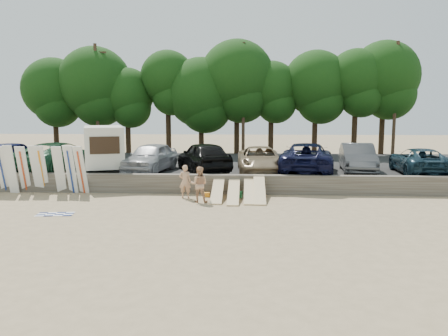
{
  "coord_description": "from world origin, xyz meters",
  "views": [
    {
      "loc": [
        2.37,
        -19.53,
        4.32
      ],
      "look_at": [
        1.15,
        3.0,
        1.35
      ],
      "focal_mm": 35.0,
      "sensor_mm": 36.0,
      "label": 1
    }
  ],
  "objects_px": {
    "box_trailer": "(104,147)",
    "cooler": "(238,194)",
    "car_1": "(60,156)",
    "car_5": "(306,158)",
    "beachgoer_b": "(199,184)",
    "car_2": "(151,157)",
    "car_3": "(204,157)",
    "car_6": "(357,158)",
    "car_0": "(3,157)",
    "car_7": "(419,161)",
    "beachgoer_a": "(185,181)",
    "car_4": "(260,160)"
  },
  "relations": [
    {
      "from": "box_trailer",
      "to": "cooler",
      "type": "relative_size",
      "value": 12.38
    },
    {
      "from": "car_1",
      "to": "cooler",
      "type": "bearing_deg",
      "value": 172.37
    },
    {
      "from": "car_5",
      "to": "beachgoer_b",
      "type": "relative_size",
      "value": 3.7
    },
    {
      "from": "car_2",
      "to": "car_5",
      "type": "xyz_separation_m",
      "value": [
        9.2,
        0.14,
        0.01
      ]
    },
    {
      "from": "car_1",
      "to": "car_3",
      "type": "relative_size",
      "value": 1.18
    },
    {
      "from": "car_1",
      "to": "car_2",
      "type": "height_order",
      "value": "car_1"
    },
    {
      "from": "car_3",
      "to": "car_6",
      "type": "xyz_separation_m",
      "value": [
        9.13,
        0.36,
        -0.06
      ]
    },
    {
      "from": "box_trailer",
      "to": "car_0",
      "type": "bearing_deg",
      "value": 160.73
    },
    {
      "from": "car_6",
      "to": "car_7",
      "type": "height_order",
      "value": "car_6"
    },
    {
      "from": "car_0",
      "to": "car_3",
      "type": "distance_m",
      "value": 12.06
    },
    {
      "from": "car_0",
      "to": "car_6",
      "type": "bearing_deg",
      "value": 6.66
    },
    {
      "from": "car_6",
      "to": "car_7",
      "type": "bearing_deg",
      "value": -1.75
    },
    {
      "from": "car_6",
      "to": "car_2",
      "type": "bearing_deg",
      "value": -170.11
    },
    {
      "from": "box_trailer",
      "to": "beachgoer_a",
      "type": "bearing_deg",
      "value": -56.95
    },
    {
      "from": "box_trailer",
      "to": "car_2",
      "type": "relative_size",
      "value": 0.92
    },
    {
      "from": "box_trailer",
      "to": "car_7",
      "type": "height_order",
      "value": "box_trailer"
    },
    {
      "from": "car_3",
      "to": "beachgoer_b",
      "type": "xyz_separation_m",
      "value": [
        0.33,
        -5.43,
        -0.75
      ]
    },
    {
      "from": "car_7",
      "to": "car_2",
      "type": "bearing_deg",
      "value": 4.65
    },
    {
      "from": "car_5",
      "to": "car_4",
      "type": "bearing_deg",
      "value": 8.63
    },
    {
      "from": "car_3",
      "to": "beachgoer_a",
      "type": "xyz_separation_m",
      "value": [
        -0.47,
        -4.49,
        -0.78
      ]
    },
    {
      "from": "beachgoer_a",
      "to": "cooler",
      "type": "bearing_deg",
      "value": -171.63
    },
    {
      "from": "car_1",
      "to": "cooler",
      "type": "relative_size",
      "value": 16.46
    },
    {
      "from": "car_0",
      "to": "box_trailer",
      "type": "bearing_deg",
      "value": 5.05
    },
    {
      "from": "car_6",
      "to": "cooler",
      "type": "height_order",
      "value": "car_6"
    },
    {
      "from": "car_3",
      "to": "cooler",
      "type": "height_order",
      "value": "car_3"
    },
    {
      "from": "beachgoer_a",
      "to": "beachgoer_b",
      "type": "distance_m",
      "value": 1.24
    },
    {
      "from": "cooler",
      "to": "car_0",
      "type": "bearing_deg",
      "value": 176.97
    },
    {
      "from": "car_2",
      "to": "cooler",
      "type": "height_order",
      "value": "car_2"
    },
    {
      "from": "car_0",
      "to": "car_3",
      "type": "relative_size",
      "value": 0.97
    },
    {
      "from": "car_4",
      "to": "car_6",
      "type": "distance_m",
      "value": 5.8
    },
    {
      "from": "car_2",
      "to": "car_6",
      "type": "distance_m",
      "value": 12.28
    },
    {
      "from": "car_0",
      "to": "car_7",
      "type": "bearing_deg",
      "value": 5.12
    },
    {
      "from": "beachgoer_a",
      "to": "car_4",
      "type": "bearing_deg",
      "value": -128.17
    },
    {
      "from": "car_4",
      "to": "beachgoer_a",
      "type": "relative_size",
      "value": 3.27
    },
    {
      "from": "car_2",
      "to": "car_4",
      "type": "xyz_separation_m",
      "value": [
        6.48,
        0.14,
        -0.11
      ]
    },
    {
      "from": "car_2",
      "to": "car_5",
      "type": "distance_m",
      "value": 9.2
    },
    {
      "from": "car_6",
      "to": "beachgoer_b",
      "type": "xyz_separation_m",
      "value": [
        -8.79,
        -5.79,
        -0.69
      ]
    },
    {
      "from": "cooler",
      "to": "car_6",
      "type": "bearing_deg",
      "value": 45.26
    },
    {
      "from": "box_trailer",
      "to": "car_1",
      "type": "relative_size",
      "value": 0.75
    },
    {
      "from": "car_3",
      "to": "cooler",
      "type": "xyz_separation_m",
      "value": [
        2.16,
        -4.23,
        -1.45
      ]
    },
    {
      "from": "beachgoer_b",
      "to": "cooler",
      "type": "relative_size",
      "value": 4.5
    },
    {
      "from": "car_6",
      "to": "cooler",
      "type": "bearing_deg",
      "value": -139.48
    },
    {
      "from": "car_1",
      "to": "beachgoer_b",
      "type": "relative_size",
      "value": 3.66
    },
    {
      "from": "car_3",
      "to": "car_4",
      "type": "height_order",
      "value": "car_3"
    },
    {
      "from": "car_4",
      "to": "car_5",
      "type": "distance_m",
      "value": 2.72
    },
    {
      "from": "car_1",
      "to": "car_3",
      "type": "height_order",
      "value": "car_3"
    },
    {
      "from": "beachgoer_a",
      "to": "car_6",
      "type": "bearing_deg",
      "value": -150.38
    },
    {
      "from": "car_0",
      "to": "car_1",
      "type": "xyz_separation_m",
      "value": [
        3.3,
        0.4,
        -0.01
      ]
    },
    {
      "from": "car_5",
      "to": "beachgoer_a",
      "type": "xyz_separation_m",
      "value": [
        -6.53,
        -4.39,
        -0.75
      ]
    },
    {
      "from": "car_2",
      "to": "car_4",
      "type": "bearing_deg",
      "value": 10.97
    }
  ]
}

